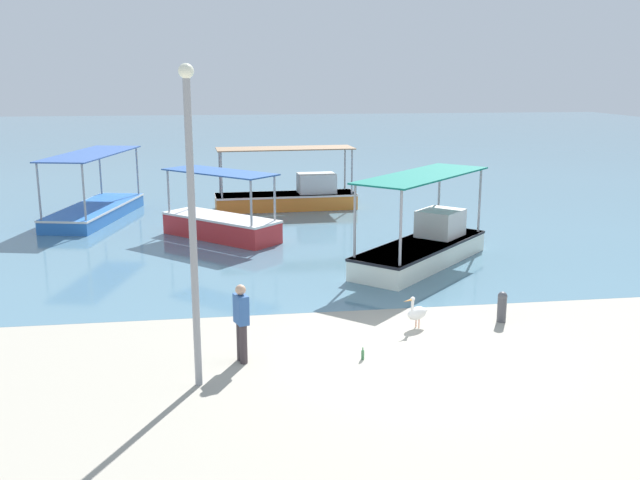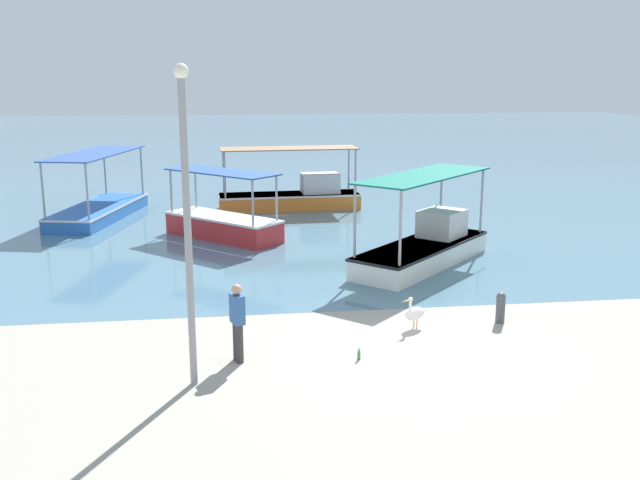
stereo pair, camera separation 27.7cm
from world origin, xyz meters
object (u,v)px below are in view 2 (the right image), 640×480
(fishing_boat_near_right, at_px, (223,223))
(fisherman_standing, at_px, (238,320))
(fishing_boat_near_left, at_px, (99,207))
(mooring_bollard, at_px, (501,306))
(fishing_boat_far_right, at_px, (425,245))
(lamp_post, at_px, (187,213))
(fishing_boat_outer, at_px, (294,195))
(pelican, at_px, (415,313))
(glass_bottle, at_px, (359,355))

(fishing_boat_near_right, xyz_separation_m, fisherman_standing, (0.33, -11.70, 0.34))
(fishing_boat_near_left, bearing_deg, mooring_bollard, -50.70)
(fishing_boat_near_left, relative_size, mooring_bollard, 8.89)
(fishing_boat_far_right, xyz_separation_m, lamp_post, (-6.92, -8.22, 2.78))
(fishing_boat_far_right, bearing_deg, fishing_boat_outer, 107.76)
(pelican, bearing_deg, mooring_bollard, 2.90)
(fishing_boat_near_right, bearing_deg, pelican, -66.13)
(lamp_post, bearing_deg, fishing_boat_near_left, 105.09)
(fishing_boat_outer, bearing_deg, glass_bottle, -90.96)
(mooring_bollard, distance_m, glass_bottle, 4.26)
(pelican, xyz_separation_m, fisherman_standing, (-4.20, -1.48, 0.53))
(fishing_boat_near_right, xyz_separation_m, mooring_bollard, (6.70, -10.12, -0.16))
(fisherman_standing, bearing_deg, mooring_bollard, 13.99)
(fishing_boat_near_left, relative_size, fishing_boat_far_right, 1.23)
(fishing_boat_near_left, bearing_deg, fishing_boat_near_right, -40.27)
(fishing_boat_far_right, xyz_separation_m, mooring_bollard, (0.33, -5.60, -0.22))
(lamp_post, relative_size, glass_bottle, 22.60)
(fishing_boat_near_left, relative_size, glass_bottle, 25.15)
(fishing_boat_near_right, distance_m, fisherman_standing, 11.71)
(fisherman_standing, bearing_deg, glass_bottle, -5.71)
(mooring_bollard, bearing_deg, fisherman_standing, -166.01)
(fishing_boat_near_right, relative_size, fishing_boat_outer, 0.69)
(fishing_boat_outer, bearing_deg, pelican, -85.02)
(pelican, relative_size, lamp_post, 0.13)
(fishing_boat_outer, bearing_deg, mooring_bollard, -77.23)
(mooring_bollard, relative_size, glass_bottle, 2.83)
(fishing_boat_far_right, relative_size, fisherman_standing, 3.26)
(fishing_boat_near_left, bearing_deg, glass_bottle, -63.82)
(fishing_boat_near_left, bearing_deg, fishing_boat_outer, 7.72)
(mooring_bollard, bearing_deg, fishing_boat_near_right, 123.50)
(fishing_boat_near_right, xyz_separation_m, lamp_post, (-0.56, -12.73, 2.85))
(pelican, distance_m, lamp_post, 6.43)
(fishing_boat_far_right, height_order, glass_bottle, fishing_boat_far_right)
(pelican, bearing_deg, fishing_boat_near_left, 123.58)
(fishing_boat_far_right, bearing_deg, lamp_post, -130.10)
(fishing_boat_near_left, relative_size, fishing_boat_near_right, 1.54)
(fishing_boat_near_right, height_order, fishing_boat_outer, fishing_boat_outer)
(fishing_boat_far_right, distance_m, mooring_bollard, 5.62)
(fishing_boat_near_right, bearing_deg, lamp_post, -92.51)
(fishing_boat_outer, height_order, mooring_bollard, fishing_boat_outer)
(fishing_boat_near_right, height_order, pelican, fishing_boat_near_right)
(glass_bottle, bearing_deg, fishing_boat_near_right, 103.46)
(fishing_boat_outer, xyz_separation_m, mooring_bollard, (3.54, -15.62, -0.22))
(fishing_boat_near_left, height_order, fisherman_standing, fishing_boat_near_left)
(fishing_boat_near_left, distance_m, fishing_boat_outer, 8.40)
(lamp_post, bearing_deg, fishing_boat_far_right, 49.90)
(lamp_post, height_order, glass_bottle, lamp_post)
(fishing_boat_near_right, xyz_separation_m, glass_bottle, (2.86, -11.96, -0.46))
(pelican, xyz_separation_m, mooring_bollard, (2.17, 0.11, 0.03))
(lamp_post, bearing_deg, glass_bottle, 12.73)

